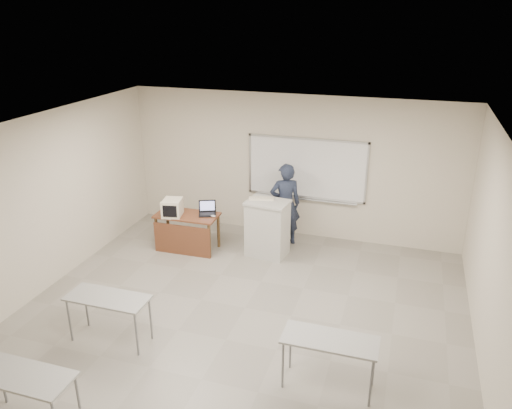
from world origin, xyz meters
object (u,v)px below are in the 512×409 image
(instructor_desk, at_px, (185,227))
(keyboard, at_px, (261,199))
(podium, at_px, (267,228))
(mouse, at_px, (213,216))
(laptop, at_px, (208,211))
(whiteboard, at_px, (307,169))
(crt_monitor, at_px, (172,208))
(presenter, at_px, (285,204))

(instructor_desk, relative_size, keyboard, 2.59)
(podium, distance_m, mouse, 1.09)
(laptop, xyz_separation_m, mouse, (0.15, -0.12, -0.04))
(whiteboard, distance_m, crt_monitor, 2.84)
(whiteboard, bearing_deg, instructor_desk, -144.90)
(instructor_desk, distance_m, mouse, 0.62)
(instructor_desk, distance_m, podium, 1.64)
(laptop, bearing_deg, whiteboard, 13.26)
(instructor_desk, height_order, mouse, mouse)
(whiteboard, xyz_separation_m, crt_monitor, (-2.35, -1.49, -0.57))
(instructor_desk, bearing_deg, crt_monitor, -177.30)
(podium, height_order, mouse, podium)
(keyboard, bearing_deg, whiteboard, 44.05)
(laptop, bearing_deg, instructor_desk, -168.73)
(instructor_desk, relative_size, laptop, 3.67)
(whiteboard, distance_m, laptop, 2.19)
(whiteboard, xyz_separation_m, mouse, (-1.55, -1.33, -0.71))
(whiteboard, relative_size, mouse, 24.09)
(whiteboard, xyz_separation_m, keyboard, (-0.65, -1.05, -0.34))
(presenter, bearing_deg, podium, 48.82)
(whiteboard, xyz_separation_m, instructor_desk, (-2.10, -1.48, -0.97))
(crt_monitor, relative_size, keyboard, 0.86)
(whiteboard, relative_size, keyboard, 5.16)
(podium, relative_size, laptop, 3.31)
(instructor_desk, distance_m, presenter, 2.06)
(mouse, distance_m, keyboard, 1.01)
(whiteboard, relative_size, crt_monitor, 6.01)
(laptop, relative_size, presenter, 0.20)
(laptop, distance_m, keyboard, 1.11)
(crt_monitor, bearing_deg, mouse, -0.12)
(mouse, distance_m, presenter, 1.49)
(laptop, xyz_separation_m, keyboard, (1.05, 0.17, 0.33))
(instructor_desk, bearing_deg, podium, 11.30)
(mouse, xyz_separation_m, keyboard, (0.90, 0.29, 0.37))
(whiteboard, bearing_deg, crt_monitor, -147.58)
(instructor_desk, bearing_deg, laptop, 32.42)
(laptop, xyz_separation_m, presenter, (1.39, 0.70, 0.05))
(podium, xyz_separation_m, keyboard, (-0.15, 0.08, 0.57))
(crt_monitor, height_order, mouse, crt_monitor)
(whiteboard, height_order, presenter, whiteboard)
(crt_monitor, height_order, keyboard, keyboard)
(mouse, bearing_deg, podium, 27.46)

